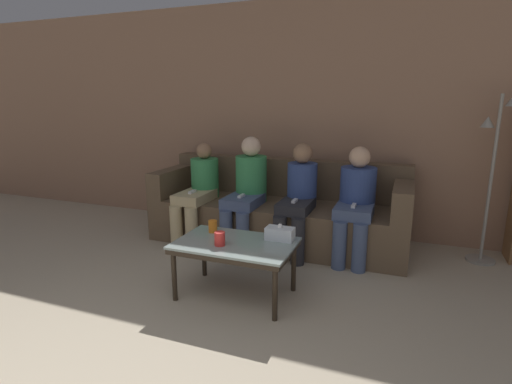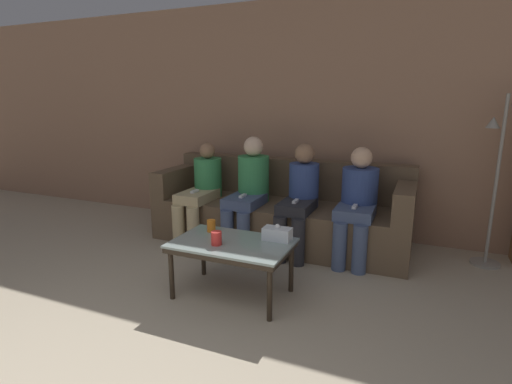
% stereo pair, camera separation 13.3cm
% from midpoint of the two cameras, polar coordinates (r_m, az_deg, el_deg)
% --- Properties ---
extents(wall_back, '(12.00, 0.06, 2.60)m').
position_cam_midpoint_polar(wall_back, '(4.69, 4.56, 10.35)').
color(wall_back, '#9E755B').
rests_on(wall_back, ground_plane).
extents(couch, '(2.69, 0.89, 0.87)m').
position_cam_midpoint_polar(couch, '(4.36, 2.38, -2.92)').
color(couch, brown).
rests_on(couch, ground_plane).
extents(coffee_table, '(0.92, 0.58, 0.45)m').
position_cam_midpoint_polar(coffee_table, '(3.13, -4.23, -7.95)').
color(coffee_table, '#8C9E99').
rests_on(coffee_table, ground_plane).
extents(cup_near_left, '(0.08, 0.08, 0.11)m').
position_cam_midpoint_polar(cup_near_left, '(3.05, -6.47, -6.65)').
color(cup_near_left, red).
rests_on(cup_near_left, coffee_table).
extents(cup_near_right, '(0.07, 0.07, 0.10)m').
position_cam_midpoint_polar(cup_near_right, '(3.35, -7.33, -4.89)').
color(cup_near_right, orange).
rests_on(cup_near_right, coffee_table).
extents(tissue_box, '(0.22, 0.12, 0.13)m').
position_cam_midpoint_polar(tissue_box, '(3.15, 2.22, -5.95)').
color(tissue_box, silver).
rests_on(tissue_box, coffee_table).
extents(standing_lamp, '(0.31, 0.26, 1.58)m').
position_cam_midpoint_polar(standing_lamp, '(4.22, 30.25, 3.77)').
color(standing_lamp, gray).
rests_on(standing_lamp, ground_plane).
extents(seated_person_left_end, '(0.31, 0.70, 1.05)m').
position_cam_midpoint_polar(seated_person_left_end, '(4.41, -9.03, 0.39)').
color(seated_person_left_end, tan).
rests_on(seated_person_left_end, ground_plane).
extents(seated_person_mid_left, '(0.33, 0.69, 1.14)m').
position_cam_midpoint_polar(seated_person_mid_left, '(4.18, -2.17, 0.58)').
color(seated_person_mid_left, '#47567A').
rests_on(seated_person_mid_left, ground_plane).
extents(seated_person_mid_right, '(0.31, 0.67, 1.09)m').
position_cam_midpoint_polar(seated_person_mid_right, '(3.99, 5.14, -0.52)').
color(seated_person_mid_right, '#28282D').
rests_on(seated_person_mid_right, ground_plane).
extents(seated_person_right_end, '(0.34, 0.65, 1.09)m').
position_cam_midpoint_polar(seated_person_right_end, '(3.91, 13.14, -1.02)').
color(seated_person_right_end, '#47567A').
rests_on(seated_person_right_end, ground_plane).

